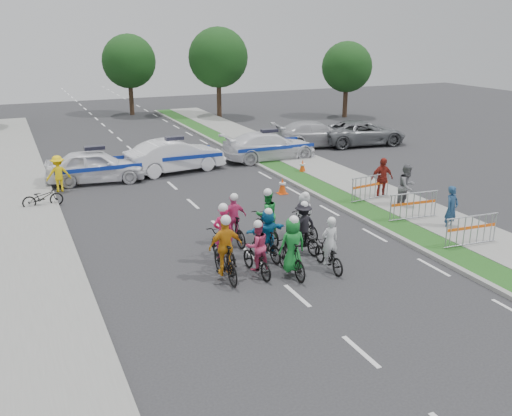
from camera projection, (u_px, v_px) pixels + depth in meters
name	position (u px, v px, depth m)	size (l,w,h in m)	color
ground	(297.00, 296.00, 15.24)	(90.00, 90.00, 0.00)	#28282B
curb_right	(354.00, 215.00, 21.54)	(0.20, 60.00, 0.12)	gray
grass_strip	(370.00, 213.00, 21.82)	(1.20, 60.00, 0.11)	#224917
sidewalk_right	(408.00, 207.00, 22.51)	(2.40, 60.00, 0.13)	gray
sidewalk_left	(27.00, 265.00, 17.05)	(3.00, 60.00, 0.13)	gray
rider_0	(329.00, 252.00, 16.72)	(0.62, 1.65, 1.67)	black
rider_1	(292.00, 252.00, 16.26)	(0.79, 1.78, 1.85)	black
rider_2	(257.00, 254.00, 16.34)	(0.74, 1.70, 1.70)	black
rider_3	(225.00, 255.00, 16.00)	(0.99, 1.87, 1.96)	black
rider_4	(303.00, 232.00, 18.04)	(1.03, 1.75, 1.70)	black
rider_5	(267.00, 237.00, 17.41)	(1.38, 1.64, 1.68)	black
rider_6	(223.00, 243.00, 17.14)	(0.66, 1.90, 1.94)	black
rider_7	(304.00, 220.00, 19.13)	(0.77, 1.64, 1.67)	black
rider_8	(266.00, 222.00, 18.84)	(0.78, 1.84, 1.87)	black
rider_9	(234.00, 225.00, 18.62)	(0.92, 1.72, 1.78)	black
police_car_0	(96.00, 166.00, 26.06)	(1.79, 4.45, 1.51)	white
police_car_1	(175.00, 156.00, 27.92)	(1.68, 4.82, 1.59)	white
police_car_2	(269.00, 146.00, 30.43)	(2.09, 5.13, 1.49)	white
civilian_sedan	(315.00, 134.00, 33.74)	(2.09, 5.15, 1.50)	#B3B3B8
civilian_suv	(363.00, 133.00, 34.27)	(2.41, 5.22, 1.45)	slate
spectator_0	(452.00, 208.00, 19.92)	(0.58, 0.38, 1.59)	navy
spectator_1	(407.00, 187.00, 22.22)	(0.87, 0.68, 1.79)	slate
spectator_2	(382.00, 179.00, 23.42)	(1.03, 0.43, 1.76)	maroon
marshal_hiviz	(58.00, 174.00, 24.57)	(1.03, 0.59, 1.59)	yellow
barrier_0	(471.00, 232.00, 18.31)	(2.00, 0.50, 1.12)	#A5A8AD
barrier_1	(413.00, 207.00, 20.81)	(2.00, 0.50, 1.12)	#A5A8AD
barrier_2	(370.00, 189.00, 23.15)	(2.00, 0.50, 1.12)	#A5A8AD
cone_0	(282.00, 186.00, 24.37)	(0.40, 0.40, 0.70)	#F24C0C
cone_1	(302.00, 167.00, 27.69)	(0.40, 0.40, 0.70)	#F24C0C
parked_bike	(43.00, 197.00, 22.51)	(0.55, 1.57, 0.82)	black
tree_1	(218.00, 58.00, 43.42)	(4.55, 4.55, 6.82)	#382619
tree_2	(347.00, 67.00, 43.64)	(3.85, 3.85, 5.77)	#382619
tree_4	(129.00, 61.00, 44.68)	(4.20, 4.20, 6.30)	#382619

